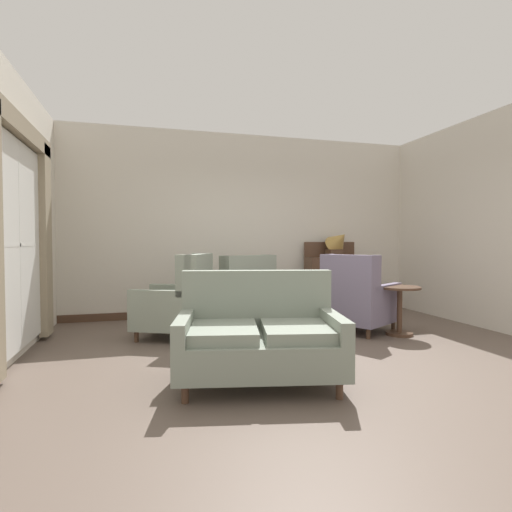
% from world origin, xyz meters
% --- Properties ---
extents(ground, '(8.51, 8.51, 0.00)m').
position_xyz_m(ground, '(0.00, 0.00, 0.00)').
color(ground, brown).
extents(wall_back, '(6.24, 0.08, 3.07)m').
position_xyz_m(wall_back, '(0.00, 2.62, 1.54)').
color(wall_back, silver).
rests_on(wall_back, ground).
extents(wall_left, '(0.08, 3.66, 3.07)m').
position_xyz_m(wall_left, '(-3.04, 0.78, 1.54)').
color(wall_left, silver).
rests_on(wall_left, ground).
extents(wall_right, '(0.08, 3.66, 3.07)m').
position_xyz_m(wall_right, '(3.04, 0.78, 1.54)').
color(wall_right, silver).
rests_on(wall_right, ground).
extents(baseboard_back, '(6.08, 0.03, 0.12)m').
position_xyz_m(baseboard_back, '(0.00, 2.56, 0.06)').
color(baseboard_back, '#4C3323').
rests_on(baseboard_back, ground).
extents(window_with_curtains, '(0.12, 2.17, 2.48)m').
position_xyz_m(window_with_curtains, '(-2.94, 0.62, 1.37)').
color(window_with_curtains, silver).
extents(coffee_table, '(0.77, 0.77, 0.49)m').
position_xyz_m(coffee_table, '(-0.09, 0.35, 0.39)').
color(coffee_table, '#4C3323').
rests_on(coffee_table, ground).
extents(porcelain_vase, '(0.17, 0.17, 0.39)m').
position_xyz_m(porcelain_vase, '(-0.04, 0.39, 0.65)').
color(porcelain_vase, '#4C7A66').
rests_on(porcelain_vase, coffee_table).
extents(settee, '(1.56, 1.14, 0.97)m').
position_xyz_m(settee, '(-0.72, -0.72, 0.40)').
color(settee, gray).
rests_on(settee, ground).
extents(armchair_near_window, '(1.14, 1.11, 1.07)m').
position_xyz_m(armchair_near_window, '(1.14, 0.83, 0.45)').
color(armchair_near_window, slate).
rests_on(armchair_near_window, ground).
extents(armchair_near_sideboard, '(1.11, 1.04, 1.09)m').
position_xyz_m(armchair_near_sideboard, '(-1.26, 1.13, 0.45)').
color(armchair_near_sideboard, gray).
rests_on(armchair_near_sideboard, ground).
extents(armchair_far_left, '(1.11, 1.11, 1.05)m').
position_xyz_m(armchair_far_left, '(-0.32, 1.72, 0.44)').
color(armchair_far_left, gray).
rests_on(armchair_far_left, ground).
extents(side_table, '(0.54, 0.54, 0.65)m').
position_xyz_m(side_table, '(1.58, 0.51, 0.40)').
color(side_table, '#4C3323').
rests_on(side_table, ground).
extents(sideboard, '(0.97, 0.36, 1.24)m').
position_xyz_m(sideboard, '(1.50, 2.32, 0.55)').
color(sideboard, '#4C3323').
rests_on(sideboard, ground).
extents(gramophone, '(0.47, 0.55, 0.55)m').
position_xyz_m(gramophone, '(1.55, 2.23, 1.24)').
color(gramophone, '#4C3323').
rests_on(gramophone, sideboard).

